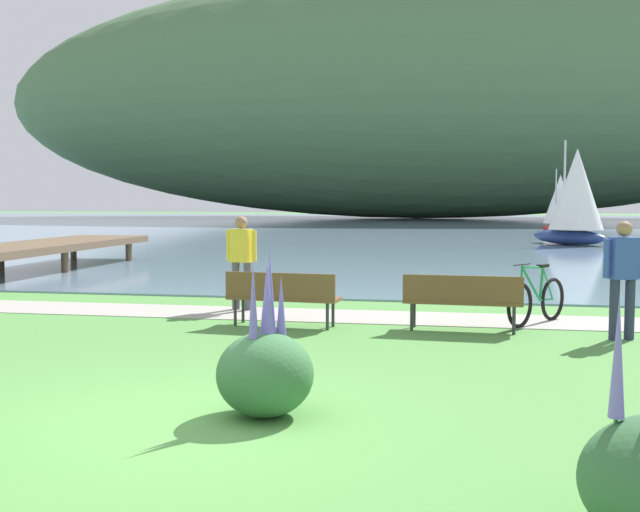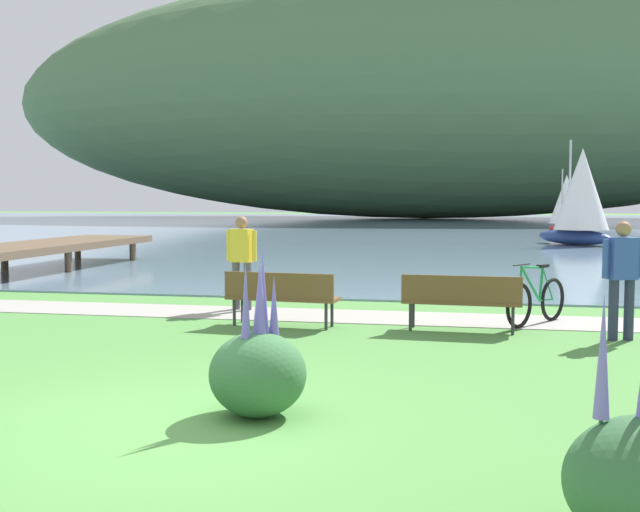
# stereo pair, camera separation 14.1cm
# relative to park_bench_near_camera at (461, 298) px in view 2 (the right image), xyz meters

# --- Properties ---
(ground_plane) EXTENTS (200.00, 200.00, 0.00)m
(ground_plane) POSITION_rel_park_bench_near_camera_xyz_m (-2.55, -5.48, -0.52)
(ground_plane) COLOR #518E42
(bay_water) EXTENTS (180.00, 80.00, 0.04)m
(bay_water) POSITION_rel_park_bench_near_camera_xyz_m (-2.55, 43.19, -0.50)
(bay_water) COLOR #7A99B2
(bay_water) RESTS_ON ground
(distant_hillside) EXTENTS (85.22, 28.00, 23.88)m
(distant_hillside) POSITION_rel_park_bench_near_camera_xyz_m (-4.87, 65.06, 11.46)
(distant_hillside) COLOR #4C7047
(distant_hillside) RESTS_ON bay_water
(shoreline_path) EXTENTS (60.00, 1.50, 0.01)m
(shoreline_path) POSITION_rel_park_bench_near_camera_xyz_m (-2.55, 1.16, -0.52)
(shoreline_path) COLOR #A39E93
(shoreline_path) RESTS_ON ground
(park_bench_near_camera) EXTENTS (1.82, 0.56, 0.88)m
(park_bench_near_camera) POSITION_rel_park_bench_near_camera_xyz_m (0.00, 0.00, 0.00)
(park_bench_near_camera) COLOR brown
(park_bench_near_camera) RESTS_ON ground
(park_bench_further_along) EXTENTS (1.84, 0.64, 0.88)m
(park_bench_further_along) POSITION_rel_park_bench_near_camera_xyz_m (-2.80, -0.11, 0.00)
(park_bench_further_along) COLOR brown
(park_bench_further_along) RESTS_ON ground
(bicycle_leaning_near_bench) EXTENTS (1.04, 1.50, 1.01)m
(bicycle_leaning_near_bench) POSITION_rel_park_bench_near_camera_xyz_m (1.17, 0.93, -0.12)
(bicycle_leaning_near_bench) COLOR black
(bicycle_leaning_near_bench) RESTS_ON ground
(person_at_shoreline) EXTENTS (0.60, 0.29, 1.71)m
(person_at_shoreline) POSITION_rel_park_bench_near_camera_xyz_m (-3.96, 1.55, 0.46)
(person_at_shoreline) COLOR #4C4C51
(person_at_shoreline) RESTS_ON ground
(person_on_the_grass) EXTENTS (0.58, 0.34, 1.71)m
(person_on_the_grass) POSITION_rel_park_bench_near_camera_xyz_m (2.26, -0.27, 0.46)
(person_on_the_grass) COLOR #282D47
(person_on_the_grass) RESTS_ON ground
(echium_bush_beside_closest) EXTENTS (0.91, 0.91, 1.60)m
(echium_bush_beside_closest) POSITION_rel_park_bench_near_camera_xyz_m (-1.77, -5.03, -0.09)
(echium_bush_beside_closest) COLOR #386B3D
(echium_bush_beside_closest) RESTS_ON ground
(sailboat_nearest_to_shore) EXTENTS (2.62, 3.09, 3.64)m
(sailboat_nearest_to_shore) POSITION_rel_park_bench_near_camera_xyz_m (5.22, 34.58, 1.23)
(sailboat_nearest_to_shore) COLOR #B22323
(sailboat_nearest_to_shore) RESTS_ON bay_water
(sailboat_toward_hillside) EXTENTS (3.52, 3.62, 4.47)m
(sailboat_toward_hillside) POSITION_rel_park_bench_near_camera_xyz_m (4.51, 22.40, 1.62)
(sailboat_toward_hillside) COLOR navy
(sailboat_toward_hillside) RESTS_ON bay_water
(pier_dock) EXTENTS (2.40, 10.00, 0.80)m
(pier_dock) POSITION_rel_park_bench_near_camera_xyz_m (-11.55, 7.19, 0.17)
(pier_dock) COLOR brown
(pier_dock) RESTS_ON ground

